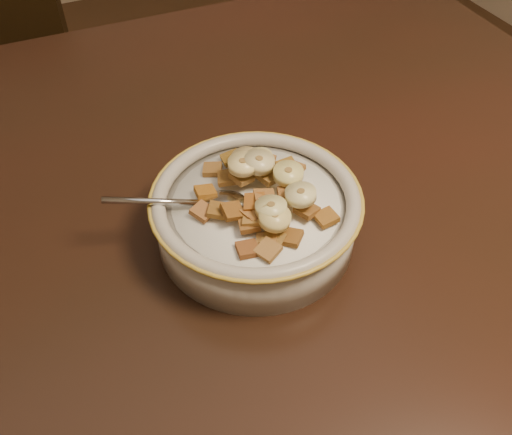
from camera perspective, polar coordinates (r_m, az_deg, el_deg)
name	(u,v)px	position (r m, az deg, el deg)	size (l,w,h in m)	color
table	(114,227)	(0.68, -14.04, -0.95)	(1.40, 0.90, 0.04)	black
cereal_bowl	(256,221)	(0.60, 0.00, -0.32)	(0.21, 0.21, 0.05)	#AAA79A
milk	(256,204)	(0.59, 0.00, 1.39)	(0.17, 0.17, 0.00)	white
spoon	(223,203)	(0.58, -3.29, 1.42)	(0.04, 0.05, 0.01)	#B0B2BA
cereal_square_0	(288,194)	(0.57, 3.19, 2.36)	(0.02, 0.02, 0.01)	#9A5E30
cereal_square_1	(260,217)	(0.55, 0.44, 0.03)	(0.02, 0.02, 0.01)	brown
cereal_square_2	(273,240)	(0.54, 1.71, -2.24)	(0.02, 0.02, 0.01)	olive
cereal_square_3	(287,167)	(0.62, 3.12, 5.10)	(0.02, 0.02, 0.01)	brown
cereal_square_4	(249,224)	(0.55, -0.69, -0.66)	(0.02, 0.02, 0.01)	brown
cereal_square_5	(326,217)	(0.57, 7.05, 0.01)	(0.02, 0.02, 0.01)	#9E5E1B
cereal_square_6	(261,164)	(0.61, 0.47, 5.36)	(0.02, 0.02, 0.01)	brown
cereal_square_7	(227,178)	(0.60, -2.88, 4.01)	(0.02, 0.02, 0.01)	brown
cereal_square_8	(241,159)	(0.63, -1.53, 5.83)	(0.02, 0.02, 0.01)	brown
cereal_square_9	(242,177)	(0.59, -1.46, 4.05)	(0.02, 0.02, 0.01)	brown
cereal_square_10	(218,210)	(0.57, -3.79, 0.73)	(0.02, 0.02, 0.01)	brown
cereal_square_11	(265,159)	(0.63, 0.89, 5.89)	(0.02, 0.02, 0.01)	#9D5F1E
cereal_square_12	(267,242)	(0.54, 1.10, -2.43)	(0.02, 0.02, 0.01)	brown
cereal_square_13	(233,211)	(0.56, -2.35, 0.64)	(0.02, 0.02, 0.01)	brown
cereal_square_14	(268,250)	(0.53, 1.22, -3.26)	(0.02, 0.02, 0.01)	#976332
cereal_square_15	(212,169)	(0.62, -4.38, 4.83)	(0.02, 0.02, 0.01)	brown
cereal_square_16	(203,211)	(0.57, -5.35, 0.60)	(0.02, 0.02, 0.01)	brown
cereal_square_17	(293,169)	(0.61, 3.74, 4.85)	(0.02, 0.02, 0.01)	brown
cereal_square_18	(253,219)	(0.55, -0.26, -0.12)	(0.02, 0.02, 0.01)	brown
cereal_square_19	(291,237)	(0.55, 3.50, -1.98)	(0.02, 0.02, 0.01)	brown
cereal_square_20	(254,212)	(0.55, -0.21, 0.52)	(0.02, 0.02, 0.01)	#9A6229
cereal_square_21	(231,158)	(0.63, -2.52, 5.98)	(0.02, 0.02, 0.01)	brown
cereal_square_22	(307,210)	(0.57, 5.09, 0.76)	(0.02, 0.02, 0.01)	brown
cereal_square_23	(292,194)	(0.58, 3.60, 2.39)	(0.02, 0.02, 0.01)	brown
cereal_square_24	(205,192)	(0.59, -5.09, 2.58)	(0.02, 0.02, 0.01)	#945D19
cereal_square_25	(255,202)	(0.56, -0.15, 1.53)	(0.02, 0.02, 0.01)	brown
cereal_square_26	(264,213)	(0.55, 0.77, 0.45)	(0.02, 0.02, 0.01)	#9D6B26
cereal_square_27	(268,177)	(0.59, 1.21, 4.07)	(0.02, 0.02, 0.01)	brown
cereal_square_28	(248,249)	(0.54, -0.85, -3.17)	(0.02, 0.02, 0.01)	brown
cereal_square_29	(264,196)	(0.56, 0.85, 2.12)	(0.02, 0.02, 0.01)	#975F23
banana_slice_0	(246,159)	(0.61, -1.01, 5.92)	(0.03, 0.03, 0.01)	#DBC07F
banana_slice_1	(275,218)	(0.54, 1.89, -0.03)	(0.03, 0.03, 0.01)	tan
banana_slice_2	(301,195)	(0.56, 4.49, 2.29)	(0.03, 0.03, 0.01)	beige
banana_slice_3	(271,208)	(0.55, 1.51, 0.98)	(0.03, 0.03, 0.01)	beige
banana_slice_4	(260,162)	(0.59, 0.37, 5.55)	(0.03, 0.03, 0.01)	#FEE87F
banana_slice_5	(243,164)	(0.58, -1.32, 5.34)	(0.03, 0.03, 0.01)	#EEDD81
banana_slice_6	(259,162)	(0.60, 0.33, 5.56)	(0.03, 0.03, 0.01)	#F6CF7D
banana_slice_7	(288,174)	(0.58, 3.25, 4.41)	(0.03, 0.03, 0.01)	#DBC96B
banana_slice_8	(259,162)	(0.58, 0.33, 5.58)	(0.03, 0.03, 0.01)	beige
banana_slice_9	(259,160)	(0.60, 0.26, 5.80)	(0.03, 0.03, 0.01)	beige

